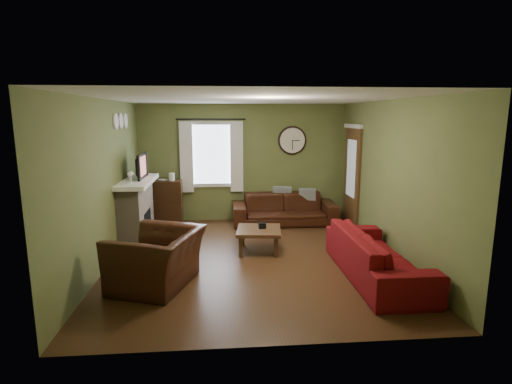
{
  "coord_description": "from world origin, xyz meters",
  "views": [
    {
      "loc": [
        -0.48,
        -6.32,
        2.34
      ],
      "look_at": [
        0.1,
        0.4,
        1.05
      ],
      "focal_mm": 28.0,
      "sensor_mm": 36.0,
      "label": 1
    }
  ],
  "objects": [
    {
      "name": "wall_front",
      "position": [
        0.0,
        -2.6,
        1.3
      ],
      "size": [
        4.6,
        0.0,
        2.6
      ],
      "primitive_type": "cube",
      "color": "olive",
      "rests_on": "ground"
    },
    {
      "name": "wine_glass_a",
      "position": [
        -2.05,
        0.57,
        1.29
      ],
      "size": [
        0.07,
        0.07,
        0.21
      ],
      "primitive_type": null,
      "color": "white",
      "rests_on": "mantel"
    },
    {
      "name": "window_pane",
      "position": [
        -0.7,
        2.58,
        1.5
      ],
      "size": [
        1.0,
        0.02,
        1.3
      ],
      "primitive_type": null,
      "color": "silver",
      "rests_on": "wall_back"
    },
    {
      "name": "floor",
      "position": [
        0.0,
        0.0,
        0.0
      ],
      "size": [
        4.6,
        5.2,
        0.0
      ],
      "primitive_type": "cube",
      "color": "#412715",
      "rests_on": "ground"
    },
    {
      "name": "coffee_table",
      "position": [
        0.15,
        0.36,
        0.2
      ],
      "size": [
        0.83,
        0.83,
        0.4
      ],
      "primitive_type": null,
      "rotation": [
        0.0,
        0.0,
        -0.11
      ],
      "color": "#4B301D",
      "rests_on": "floor"
    },
    {
      "name": "curtain_rod",
      "position": [
        -0.7,
        2.48,
        2.27
      ],
      "size": [
        0.03,
        0.03,
        1.5
      ],
      "primitive_type": "cylinder",
      "color": "black",
      "rests_on": "wall_back"
    },
    {
      "name": "door",
      "position": [
        2.27,
        1.85,
        1.05
      ],
      "size": [
        0.05,
        0.9,
        2.1
      ],
      "primitive_type": "cube",
      "color": "brown",
      "rests_on": "floor"
    },
    {
      "name": "medallion_left",
      "position": [
        -2.28,
        0.8,
        2.25
      ],
      "size": [
        0.28,
        0.28,
        0.03
      ],
      "primitive_type": "cylinder",
      "color": "white",
      "rests_on": "wall_left"
    },
    {
      "name": "sofa_brown",
      "position": [
        0.87,
        2.14,
        0.33
      ],
      "size": [
        2.25,
        0.88,
        0.66
      ],
      "primitive_type": "imported",
      "color": "#32170D",
      "rests_on": "floor"
    },
    {
      "name": "pillow_left",
      "position": [
        0.87,
        2.47,
        0.55
      ],
      "size": [
        0.45,
        0.2,
        0.43
      ],
      "primitive_type": "cube",
      "rotation": [
        0.0,
        0.0,
        -0.17
      ],
      "color": "gray",
      "rests_on": "sofa_brown"
    },
    {
      "name": "medallion_right",
      "position": [
        -2.28,
        1.5,
        2.25
      ],
      "size": [
        0.28,
        0.28,
        0.03
      ],
      "primitive_type": "cylinder",
      "color": "white",
      "rests_on": "wall_left"
    },
    {
      "name": "armchair",
      "position": [
        -1.39,
        -0.97,
        0.39
      ],
      "size": [
        1.38,
        1.47,
        0.78
      ],
      "primitive_type": "imported",
      "rotation": [
        0.0,
        0.0,
        -1.9
      ],
      "color": "#32170D",
      "rests_on": "floor"
    },
    {
      "name": "wall_back",
      "position": [
        0.0,
        2.6,
        1.3
      ],
      "size": [
        4.6,
        0.0,
        2.6
      ],
      "primitive_type": "cube",
      "color": "olive",
      "rests_on": "ground"
    },
    {
      "name": "book",
      "position": [
        -1.82,
        2.26,
        0.96
      ],
      "size": [
        0.25,
        0.26,
        0.02
      ],
      "primitive_type": "imported",
      "rotation": [
        0.0,
        0.0,
        0.7
      ],
      "color": "#4B301D",
      "rests_on": "bookshelf"
    },
    {
      "name": "ceiling",
      "position": [
        0.0,
        0.0,
        2.6
      ],
      "size": [
        4.6,
        5.2,
        0.0
      ],
      "primitive_type": "cube",
      "color": "white",
      "rests_on": "ground"
    },
    {
      "name": "wall_clock",
      "position": [
        1.1,
        2.55,
        1.8
      ],
      "size": [
        0.64,
        0.06,
        0.64
      ],
      "primitive_type": null,
      "color": "white",
      "rests_on": "wall_back"
    },
    {
      "name": "wall_left",
      "position": [
        -2.3,
        0.0,
        1.3
      ],
      "size": [
        0.0,
        5.2,
        2.6
      ],
      "primitive_type": "cube",
      "color": "olive",
      "rests_on": "ground"
    },
    {
      "name": "fireplace",
      "position": [
        -2.1,
        1.15,
        0.55
      ],
      "size": [
        0.4,
        1.4,
        1.1
      ],
      "primitive_type": "cube",
      "color": "tan",
      "rests_on": "floor"
    },
    {
      "name": "tv_screen",
      "position": [
        -1.97,
        1.3,
        1.41
      ],
      "size": [
        0.02,
        0.62,
        0.36
      ],
      "primitive_type": "cube",
      "color": "#994C3F",
      "rests_on": "mantel"
    },
    {
      "name": "mantel",
      "position": [
        -2.07,
        1.15,
        1.14
      ],
      "size": [
        0.58,
        1.6,
        0.08
      ],
      "primitive_type": "cube",
      "color": "white",
      "rests_on": "fireplace"
    },
    {
      "name": "tv",
      "position": [
        -2.05,
        1.3,
        1.35
      ],
      "size": [
        0.08,
        0.6,
        0.35
      ],
      "primitive_type": "imported",
      "rotation": [
        0.0,
        0.0,
        1.57
      ],
      "color": "black",
      "rests_on": "mantel"
    },
    {
      "name": "medallion_mid",
      "position": [
        -2.28,
        1.15,
        2.25
      ],
      "size": [
        0.28,
        0.28,
        0.03
      ],
      "primitive_type": "cylinder",
      "color": "white",
      "rests_on": "wall_left"
    },
    {
      "name": "curtain_left",
      "position": [
        -1.25,
        2.48,
        1.45
      ],
      "size": [
        0.28,
        0.04,
        1.55
      ],
      "primitive_type": "cube",
      "color": "white",
      "rests_on": "wall_back"
    },
    {
      "name": "firebox",
      "position": [
        -1.91,
        1.15,
        0.3
      ],
      "size": [
        0.04,
        0.6,
        0.55
      ],
      "primitive_type": "cube",
      "color": "black",
      "rests_on": "fireplace"
    },
    {
      "name": "sofa_red",
      "position": [
        1.76,
        -0.93,
        0.34
      ],
      "size": [
        0.9,
        2.31,
        0.67
      ],
      "primitive_type": "imported",
      "rotation": [
        0.0,
        0.0,
        1.57
      ],
      "color": "#660A0E",
      "rests_on": "floor"
    },
    {
      "name": "bookshelf",
      "position": [
        -1.76,
        2.24,
        0.49
      ],
      "size": [
        0.82,
        0.35,
        0.98
      ],
      "primitive_type": null,
      "color": "black",
      "rests_on": "floor"
    },
    {
      "name": "pillow_right",
      "position": [
        1.42,
        2.33,
        0.55
      ],
      "size": [
        0.39,
        0.18,
        0.38
      ],
      "primitive_type": "cube",
      "rotation": [
        0.0,
        0.0,
        -0.2
      ],
      "color": "gray",
      "rests_on": "sofa_brown"
    },
    {
      "name": "tissue_box",
      "position": [
        0.2,
        0.4,
        0.4
      ],
      "size": [
        0.13,
        0.13,
        0.1
      ],
      "primitive_type": "cube",
      "rotation": [
        0.0,
        0.0,
        0.08
      ],
      "color": "black",
      "rests_on": "coffee_table"
    },
    {
      "name": "wine_glass_b",
      "position": [
        -2.05,
        0.7,
        1.29
      ],
      "size": [
        0.07,
        0.07,
        0.21
      ],
      "primitive_type": null,
      "color": "white",
      "rests_on": "mantel"
    },
    {
      "name": "wall_right",
      "position": [
        2.3,
        0.0,
        1.3
      ],
      "size": [
        0.0,
        5.2,
        2.6
      ],
      "primitive_type": "cube",
      "color": "olive",
      "rests_on": "ground"
    },
    {
      "name": "curtain_right",
      "position": [
        -0.15,
        2.48,
        1.45
      ],
      "size": [
        0.28,
        0.04,
        1.55
      ],
      "primitive_type": "cube",
      "color": "white",
      "rests_on": "wall_back"
    }
  ]
}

